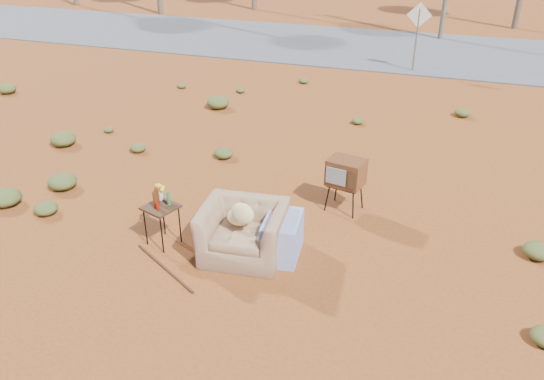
% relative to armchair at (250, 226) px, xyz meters
% --- Properties ---
extents(ground, '(140.00, 140.00, 0.00)m').
position_rel_armchair_xyz_m(ground, '(-0.36, -0.42, -0.51)').
color(ground, brown).
rests_on(ground, ground).
extents(highway, '(140.00, 7.00, 0.04)m').
position_rel_armchair_xyz_m(highway, '(-0.36, 14.58, -0.49)').
color(highway, '#565659').
rests_on(highway, ground).
extents(armchair, '(1.54, 1.09, 1.09)m').
position_rel_armchair_xyz_m(armchair, '(0.00, 0.00, 0.00)').
color(armchair, '#8F6C4E').
rests_on(armchair, ground).
extents(tv_unit, '(0.68, 0.59, 0.96)m').
position_rel_armchair_xyz_m(tv_unit, '(1.03, 1.84, 0.21)').
color(tv_unit, black).
rests_on(tv_unit, ground).
extents(side_table, '(0.59, 0.59, 0.95)m').
position_rel_armchair_xyz_m(side_table, '(-1.43, -0.14, 0.19)').
color(side_table, '#3D2816').
rests_on(side_table, ground).
extents(rusty_bar, '(1.35, 0.79, 0.04)m').
position_rel_armchair_xyz_m(rusty_bar, '(-1.07, -0.78, -0.49)').
color(rusty_bar, '#462312').
rests_on(rusty_bar, ground).
extents(road_sign, '(0.78, 0.06, 2.19)m').
position_rel_armchair_xyz_m(road_sign, '(1.14, 11.58, 0.99)').
color(road_sign, brown).
rests_on(road_sign, ground).
extents(scrub_patch, '(17.49, 8.07, 0.33)m').
position_rel_armchair_xyz_m(scrub_patch, '(-1.18, 3.99, -0.37)').
color(scrub_patch, '#4C5525').
rests_on(scrub_patch, ground).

